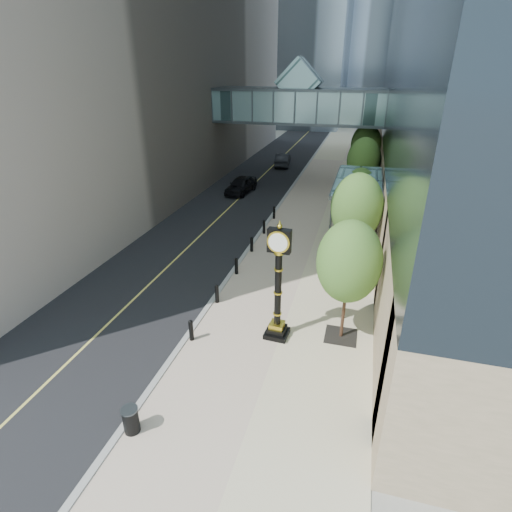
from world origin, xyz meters
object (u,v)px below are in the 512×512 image
at_px(pedestrian, 362,276).
at_px(trash_bin, 131,421).
at_px(street_clock, 278,291).
at_px(car_near, 241,185).
at_px(car_far, 283,160).

bearing_deg(pedestrian, trash_bin, 65.38).
relative_size(street_clock, car_near, 1.18).
distance_m(street_clock, car_far, 33.64).
bearing_deg(car_far, trash_bin, 88.05).
xyz_separation_m(street_clock, trash_bin, (-3.46, -6.30, -1.86)).
xyz_separation_m(trash_bin, pedestrian, (6.90, 11.59, 0.31)).
bearing_deg(trash_bin, car_far, 94.70).
relative_size(trash_bin, car_near, 0.20).
bearing_deg(street_clock, car_far, 105.03).
relative_size(trash_bin, car_far, 0.20).
bearing_deg(street_clock, car_near, 114.91).
xyz_separation_m(trash_bin, car_near, (-4.69, 27.14, 0.28)).
relative_size(trash_bin, pedestrian, 0.59).
distance_m(trash_bin, pedestrian, 13.49).
height_order(street_clock, trash_bin, street_clock).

